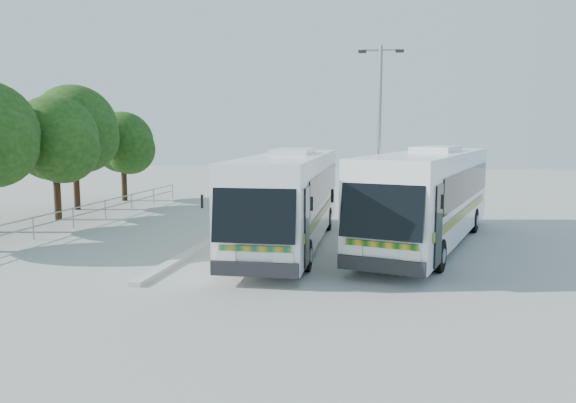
% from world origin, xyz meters
% --- Properties ---
extents(ground, '(100.00, 100.00, 0.00)m').
position_xyz_m(ground, '(0.00, 0.00, 0.00)').
color(ground, '#989893').
rests_on(ground, ground).
extents(kerb_divider, '(0.40, 16.00, 0.15)m').
position_xyz_m(kerb_divider, '(-2.30, 2.00, 0.07)').
color(kerb_divider, '#B2B2AD').
rests_on(kerb_divider, ground).
extents(railing, '(0.06, 22.00, 1.00)m').
position_xyz_m(railing, '(-10.00, 4.00, 0.74)').
color(railing, gray).
rests_on(railing, ground).
extents(tree_far_c, '(4.97, 4.69, 6.49)m').
position_xyz_m(tree_far_c, '(-12.12, 5.10, 4.26)').
color(tree_far_c, '#382314').
rests_on(tree_far_c, ground).
extents(tree_far_d, '(5.62, 5.30, 7.33)m').
position_xyz_m(tree_far_d, '(-13.31, 8.80, 4.82)').
color(tree_far_d, '#382314').
rests_on(tree_far_d, ground).
extents(tree_far_e, '(4.54, 4.28, 5.92)m').
position_xyz_m(tree_far_e, '(-12.63, 13.30, 3.89)').
color(tree_far_e, '#382314').
rests_on(tree_far_e, ground).
extents(coach_main, '(3.26, 13.41, 3.69)m').
position_xyz_m(coach_main, '(1.02, 1.10, 2.02)').
color(coach_main, white).
rests_on(coach_main, ground).
extents(coach_adjacent, '(6.04, 13.92, 3.80)m').
position_xyz_m(coach_adjacent, '(6.60, 2.23, 2.08)').
color(coach_adjacent, white).
rests_on(coach_adjacent, ground).
extents(lamppost, '(2.10, 0.38, 8.58)m').
position_xyz_m(lamppost, '(4.40, 5.79, 4.73)').
color(lamppost, gray).
rests_on(lamppost, ground).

